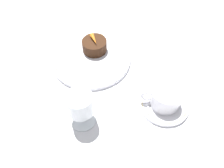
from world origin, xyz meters
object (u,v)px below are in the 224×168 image
(dessert_cake, at_px, (95,46))
(wine_glass, at_px, (80,106))
(coffee_cup, at_px, (166,97))
(fork, at_px, (29,69))
(dinner_plate, at_px, (91,58))

(dessert_cake, bearing_deg, wine_glass, 89.05)
(coffee_cup, xyz_separation_m, fork, (0.40, -0.10, -0.03))
(dinner_plate, height_order, coffee_cup, coffee_cup)
(dinner_plate, distance_m, fork, 0.19)
(coffee_cup, bearing_deg, wine_glass, 15.39)
(fork, bearing_deg, dinner_plate, -164.48)
(coffee_cup, bearing_deg, dinner_plate, -36.10)
(dinner_plate, distance_m, wine_glass, 0.22)
(wine_glass, height_order, fork, wine_glass)
(dinner_plate, xyz_separation_m, fork, (0.19, 0.05, -0.01))
(wine_glass, relative_size, fork, 0.54)
(fork, distance_m, dessert_cake, 0.21)
(dinner_plate, bearing_deg, dessert_cake, -103.87)
(dinner_plate, bearing_deg, coffee_cup, 143.90)
(fork, relative_size, dessert_cake, 2.46)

